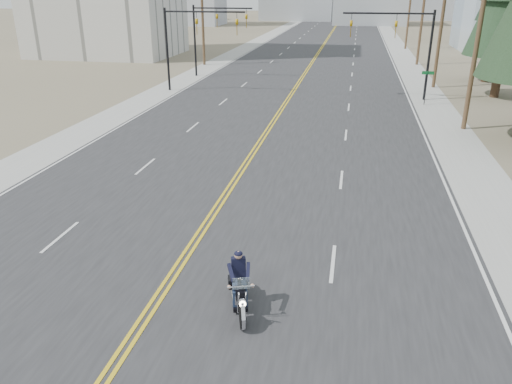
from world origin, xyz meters
The scene contains 15 objects.
ground_plane centered at (0.00, 0.00, 0.00)m, with size 400.00×400.00×0.00m, color #776D56.
road centered at (0.00, 70.00, 0.01)m, with size 20.00×200.00×0.01m, color #303033.
sidewalk_left centered at (-11.50, 70.00, 0.01)m, with size 3.00×200.00×0.01m, color #A5A5A0.
sidewalk_right centered at (11.50, 70.00, 0.01)m, with size 3.00×200.00×0.01m, color #A5A5A0.
traffic_mast_left centered at (-8.98, 32.00, 4.94)m, with size 7.10×0.26×7.00m.
traffic_mast_right centered at (8.98, 32.00, 4.94)m, with size 7.10×0.26×7.00m.
traffic_mast_far centered at (-9.31, 40.00, 4.87)m, with size 6.10×0.26×7.00m.
street_sign centered at (10.80, 30.00, 1.80)m, with size 0.90×0.06×2.62m.
utility_pole_b centered at (12.50, 23.00, 5.98)m, with size 2.20×0.30×11.50m.
utility_pole_c centered at (12.50, 38.00, 5.73)m, with size 2.20×0.30×11.00m.
utility_pole_d centered at (12.50, 53.00, 5.98)m, with size 2.20×0.30×11.50m.
utility_pole_e centered at (12.50, 70.00, 5.73)m, with size 2.20×0.30×11.00m.
utility_pole_left centered at (-12.50, 48.00, 5.48)m, with size 2.20×0.30×10.50m.
motorcyclist centered at (2.51, 0.90, 0.87)m, with size 0.95×2.23×1.74m, color black, non-canonical shape.
conifer_far centered at (17.87, 42.20, 7.35)m, with size 4.78×4.78×12.81m.
Camera 1 is at (5.25, -10.74, 8.55)m, focal length 35.00 mm.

